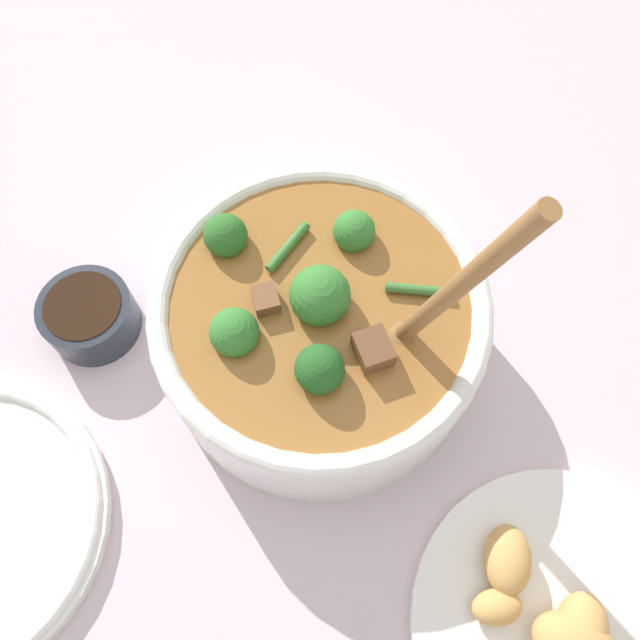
% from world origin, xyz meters
% --- Properties ---
extents(ground_plane, '(4.00, 4.00, 0.00)m').
position_xyz_m(ground_plane, '(0.00, 0.00, 0.00)').
color(ground_plane, silver).
extents(stew_bowl, '(0.24, 0.24, 0.25)m').
position_xyz_m(stew_bowl, '(0.00, 0.00, 0.05)').
color(stew_bowl, white).
rests_on(stew_bowl, ground_plane).
extents(condiment_bowl, '(0.07, 0.07, 0.04)m').
position_xyz_m(condiment_bowl, '(0.12, -0.14, 0.02)').
color(condiment_bowl, '#232833').
rests_on(condiment_bowl, ground_plane).
extents(food_plate, '(0.21, 0.21, 0.05)m').
position_xyz_m(food_plate, '(0.02, 0.26, 0.01)').
color(food_plate, white).
rests_on(food_plate, ground_plane).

